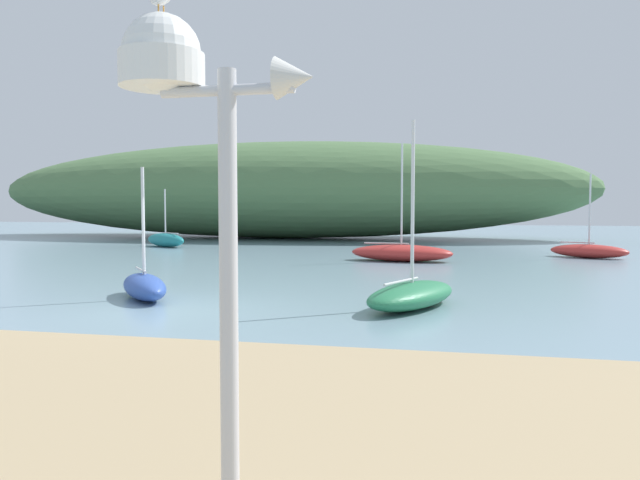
# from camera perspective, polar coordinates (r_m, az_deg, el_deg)

# --- Properties ---
(ground_plane) EXTENTS (120.00, 120.00, 0.00)m
(ground_plane) POSITION_cam_1_polar(r_m,az_deg,el_deg) (13.87, -13.82, -6.38)
(ground_plane) COLOR #7A99A8
(distant_hill) EXTENTS (42.89, 12.21, 6.71)m
(distant_hill) POSITION_cam_1_polar(r_m,az_deg,el_deg) (42.96, -3.88, 4.70)
(distant_hill) COLOR #517547
(distant_hill) RESTS_ON ground
(mast_structure) EXTENTS (1.27, 0.55, 3.34)m
(mast_structure) POSITION_cam_1_polar(r_m,az_deg,el_deg) (4.07, -12.84, 12.58)
(mast_structure) COLOR silver
(mast_structure) RESTS_ON beach_sand
(sailboat_outer_mooring) EXTENTS (3.32, 2.55, 3.19)m
(sailboat_outer_mooring) POSITION_cam_1_polar(r_m,az_deg,el_deg) (34.45, -14.33, 0.01)
(sailboat_outer_mooring) COLOR teal
(sailboat_outer_mooring) RESTS_ON ground
(sailboat_far_left) EXTENTS (2.44, 2.73, 3.23)m
(sailboat_far_left) POSITION_cam_1_polar(r_m,az_deg,el_deg) (15.53, -16.21, -4.17)
(sailboat_far_left) COLOR #2D4C9E
(sailboat_far_left) RESTS_ON ground
(sailboat_inner_mooring) EXTENTS (3.46, 2.46, 3.67)m
(sailboat_inner_mooring) POSITION_cam_1_polar(r_m,az_deg,el_deg) (28.95, 23.97, -0.93)
(sailboat_inner_mooring) COLOR #B72D28
(sailboat_inner_mooring) RESTS_ON ground
(sailboat_mid_channel) EXTENTS (2.49, 3.57, 4.19)m
(sailboat_mid_channel) POSITION_cam_1_polar(r_m,az_deg,el_deg) (13.77, 8.64, -5.08)
(sailboat_mid_channel) COLOR #287A4C
(sailboat_mid_channel) RESTS_ON ground
(sailboat_far_right) EXTENTS (4.37, 2.10, 4.81)m
(sailboat_far_right) POSITION_cam_1_polar(r_m,az_deg,el_deg) (25.13, 7.66, -1.18)
(sailboat_far_right) COLOR #B72D28
(sailboat_far_right) RESTS_ON ground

